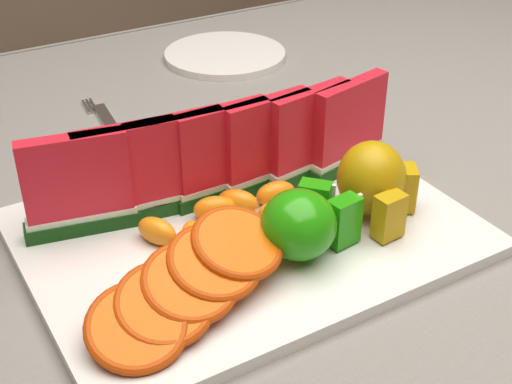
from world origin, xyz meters
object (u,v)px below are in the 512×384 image
platter (246,231)px  pear_cluster (374,181)px  apple_cluster (304,222)px  side_plate (225,55)px  fork (113,131)px

platter → pear_cluster: size_ratio=4.32×
apple_cluster → side_plate: 0.51m
platter → pear_cluster: (0.11, -0.04, 0.04)m
fork → platter: bearing=-83.6°
side_plate → fork: side_plate is taller
apple_cluster → pear_cluster: bearing=10.5°
side_plate → pear_cluster: bearing=-101.2°
platter → apple_cluster: bearing=-70.0°
platter → side_plate: 0.46m
apple_cluster → fork: (-0.05, 0.33, -0.04)m
platter → apple_cluster: (0.02, -0.06, 0.04)m
side_plate → fork: (-0.23, -0.14, -0.00)m
pear_cluster → fork: 0.35m
apple_cluster → side_plate: apple_cluster is taller
fork → apple_cluster: bearing=-81.0°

